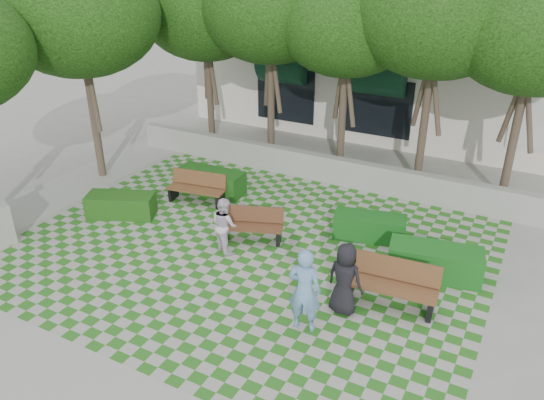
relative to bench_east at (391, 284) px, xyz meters
The scene contains 17 objects.
ground 4.05m from the bench_east, behind, with size 90.00×90.00×0.00m, color gray.
lawn 4.03m from the bench_east, behind, with size 12.00×12.00×0.00m, color #2B721E.
sidewalk_south 6.64m from the bench_east, 126.90° to the right, with size 16.00×2.00×0.01m, color #9E9B93.
sidewalk_west 11.19m from the bench_east, behind, with size 2.00×12.00×0.01m, color #9E9B93.
retaining_wall 6.87m from the bench_east, 125.31° to the left, with size 15.00×0.36×0.90m, color #9E9B93.
bench_east is the anchor object (origin of this frame).
bench_mid 4.29m from the bench_east, 166.63° to the left, with size 1.84×1.16×0.92m.
bench_west 7.18m from the bench_east, 161.76° to the left, with size 1.88×0.88×0.95m.
hedge_east 1.72m from the bench_east, 69.28° to the left, with size 2.18×0.87×0.76m, color #16531A.
hedge_midright 2.95m from the bench_east, 117.66° to the left, with size 1.92×0.77×0.67m, color #155019.
hedge_midleft 7.47m from the bench_east, 156.19° to the left, with size 2.17×0.87×0.76m, color #154713.
hedge_west 8.27m from the bench_east, behind, with size 1.95×0.78×0.68m, color #1B4913.
person_blue 2.18m from the bench_east, 129.18° to the right, with size 0.69×0.46×1.90m, color #6F9CCB.
person_dark 1.15m from the bench_east, 138.64° to the right, with size 0.82×0.53×1.68m, color black.
person_white 4.50m from the bench_east, behind, with size 0.73×0.57×1.50m, color silver.
tree_row 9.19m from the bench_east, 137.42° to the left, with size 17.70×13.40×7.41m.
building 13.97m from the bench_east, 102.70° to the left, with size 18.00×8.92×5.15m.
Camera 1 is at (6.21, -9.19, 7.32)m, focal length 35.00 mm.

